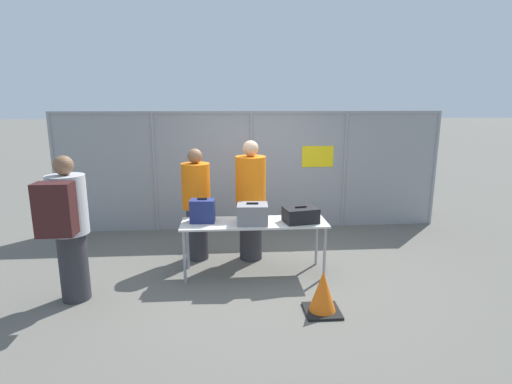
# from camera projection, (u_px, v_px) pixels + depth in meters

# --- Properties ---
(ground_plane) EXTENTS (120.00, 120.00, 0.00)m
(ground_plane) POSITION_uv_depth(u_px,v_px,m) (260.00, 268.00, 5.86)
(ground_plane) COLOR #605E56
(fence_section) EXTENTS (7.25, 0.07, 2.23)m
(fence_section) POSITION_uv_depth(u_px,v_px,m) (252.00, 169.00, 7.51)
(fence_section) COLOR gray
(fence_section) RESTS_ON ground_plane
(inspection_table) EXTENTS (2.01, 0.61, 0.76)m
(inspection_table) POSITION_uv_depth(u_px,v_px,m) (254.00, 226.00, 5.53)
(inspection_table) COLOR silver
(inspection_table) RESTS_ON ground_plane
(suitcase_navy) EXTENTS (0.35, 0.24, 0.34)m
(suitcase_navy) POSITION_uv_depth(u_px,v_px,m) (203.00, 211.00, 5.48)
(suitcase_navy) COLOR navy
(suitcase_navy) RESTS_ON inspection_table
(suitcase_grey) EXTENTS (0.43, 0.37, 0.30)m
(suitcase_grey) POSITION_uv_depth(u_px,v_px,m) (252.00, 214.00, 5.41)
(suitcase_grey) COLOR slate
(suitcase_grey) RESTS_ON inspection_table
(suitcase_black) EXTENTS (0.50, 0.40, 0.23)m
(suitcase_black) POSITION_uv_depth(u_px,v_px,m) (301.00, 215.00, 5.48)
(suitcase_black) COLOR black
(suitcase_black) RESTS_ON inspection_table
(traveler_hooded) EXTENTS (0.44, 0.68, 1.78)m
(traveler_hooded) POSITION_uv_depth(u_px,v_px,m) (67.00, 224.00, 4.67)
(traveler_hooded) COLOR #2D2D33
(traveler_hooded) RESTS_ON ground_plane
(security_worker_near) EXTENTS (0.45, 0.45, 1.83)m
(security_worker_near) POSITION_uv_depth(u_px,v_px,m) (251.00, 199.00, 6.03)
(security_worker_near) COLOR #2D2D33
(security_worker_near) RESTS_ON ground_plane
(security_worker_far) EXTENTS (0.42, 0.42, 1.71)m
(security_worker_far) POSITION_uv_depth(u_px,v_px,m) (196.00, 203.00, 6.04)
(security_worker_far) COLOR #2D2D33
(security_worker_far) RESTS_ON ground_plane
(utility_trailer) EXTENTS (4.06, 2.10, 0.65)m
(utility_trailer) POSITION_uv_depth(u_px,v_px,m) (351.00, 188.00, 9.49)
(utility_trailer) COLOR #B2B2B7
(utility_trailer) RESTS_ON ground_plane
(traffic_cone) EXTENTS (0.41, 0.41, 0.51)m
(traffic_cone) POSITION_uv_depth(u_px,v_px,m) (323.00, 293.00, 4.57)
(traffic_cone) COLOR black
(traffic_cone) RESTS_ON ground_plane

